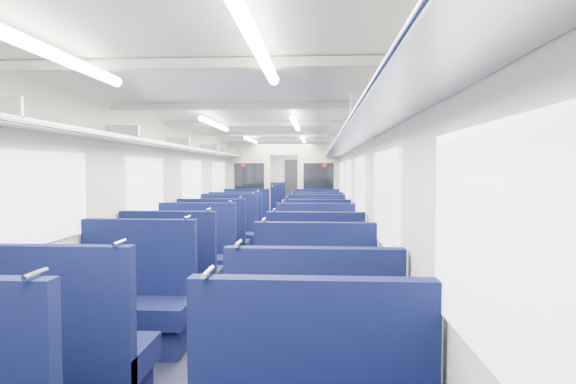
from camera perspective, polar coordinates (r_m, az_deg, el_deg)
floor at (r=9.16m, az=-1.84°, el=-7.61°), size 2.80×18.00×0.01m
ceiling at (r=9.04m, az=-1.87°, el=7.21°), size 2.80×18.00×0.01m
wall_left at (r=9.26m, az=-10.51°, el=-0.22°), size 0.02×18.00×2.35m
dado_left at (r=9.34m, az=-10.37°, el=-5.28°), size 0.03×17.90×0.70m
wall_right at (r=9.00m, az=7.05°, el=-0.28°), size 0.02×18.00×2.35m
dado_right at (r=9.08m, az=6.92°, el=-5.48°), size 0.03×17.90×0.70m
wall_far at (r=18.00m, az=0.85°, el=1.26°), size 2.80×0.02×2.35m
luggage_rack_left at (r=9.21m, az=-9.42°, el=4.74°), size 0.36×17.40×0.18m
luggage_rack_right at (r=8.99m, az=5.89°, el=4.81°), size 0.36×17.40×0.18m
windows at (r=8.56m, az=-2.15°, el=1.23°), size 2.78×15.60×0.75m
ceiling_fittings at (r=8.78m, az=-2.03°, el=6.94°), size 2.70×16.06×0.11m
end_door at (r=17.95m, az=0.84°, el=0.70°), size 0.75×0.06×2.00m
bulkhead at (r=12.04m, az=-0.50°, el=0.78°), size 2.80×0.10×2.35m
seat_4 at (r=3.66m, az=-25.33°, el=-17.94°), size 1.09×0.60×1.21m
seat_5 at (r=3.27m, az=3.11°, el=-20.30°), size 1.09×0.60×1.21m
seat_6 at (r=4.72m, az=-17.92°, el=-13.09°), size 1.09×0.60×1.21m
seat_7 at (r=4.26m, az=3.22°, el=-14.72°), size 1.09×0.60×1.21m
seat_8 at (r=5.79m, az=-13.63°, el=-10.08°), size 1.09×0.60×1.21m
seat_9 at (r=5.53m, az=3.30°, el=-10.59°), size 1.09×0.60×1.21m
seat_10 at (r=6.74m, az=-11.06°, el=-8.21°), size 1.09×0.60×1.21m
seat_11 at (r=6.53m, az=3.34°, el=-8.52°), size 1.09×0.60×1.21m
seat_12 at (r=7.88m, az=-8.87°, el=-6.60°), size 1.09×0.60×1.21m
seat_13 at (r=7.68m, az=3.38°, el=-6.81°), size 1.09×0.60×1.21m
seat_14 at (r=9.05m, az=-7.21°, el=-5.37°), size 1.09×0.60×1.21m
seat_15 at (r=8.81m, az=3.40°, el=-5.57°), size 1.09×0.60×1.21m
seat_16 at (r=10.02m, az=-6.15°, el=-4.57°), size 1.09×0.60×1.21m
seat_17 at (r=9.94m, az=3.42°, el=-4.62°), size 1.09×0.60×1.21m
seat_18 at (r=11.24m, az=-5.08°, el=-3.77°), size 1.09×0.60×1.21m
seat_19 at (r=11.13m, az=3.43°, el=-3.82°), size 1.09×0.60×1.21m
seat_20 at (r=13.15m, az=-3.81°, el=-2.81°), size 1.09×0.60×1.21m
seat_21 at (r=13.25m, az=3.45°, el=-2.76°), size 1.09×0.60×1.21m
seat_22 at (r=14.35m, az=-3.19°, el=-2.34°), size 1.09×0.60×1.21m
seat_23 at (r=14.36m, az=3.46°, el=-2.33°), size 1.09×0.60×1.21m
seat_24 at (r=15.56m, az=-2.66°, el=-1.94°), size 1.09×0.60×1.21m
seat_25 at (r=15.44m, az=3.47°, el=-1.98°), size 1.09×0.60×1.21m
seat_26 at (r=16.62m, az=-2.26°, el=-1.63°), size 1.09×0.60×1.21m
seat_27 at (r=16.72m, az=3.47°, el=-1.61°), size 1.09×0.60×1.21m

